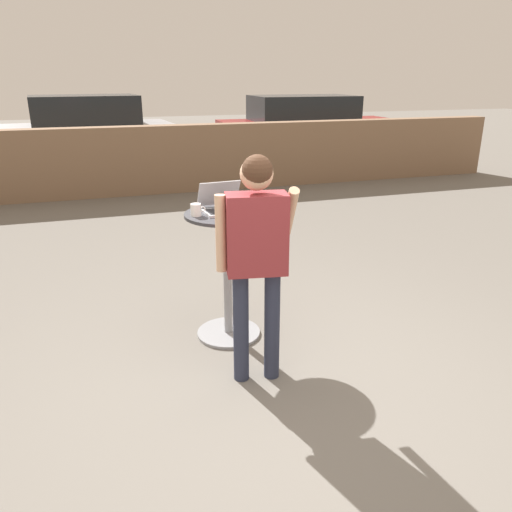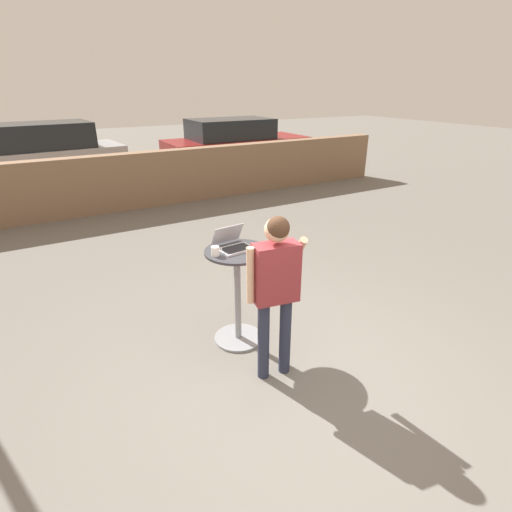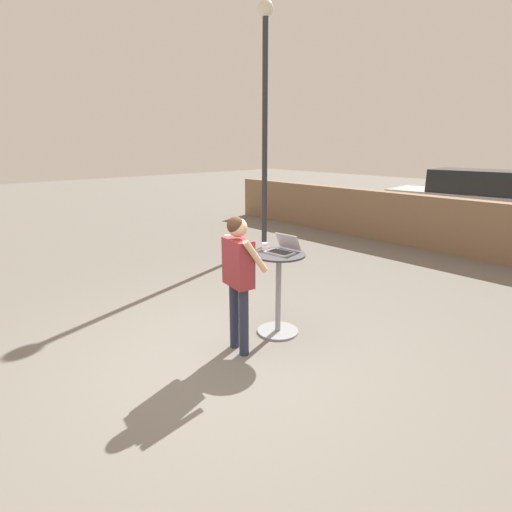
{
  "view_description": "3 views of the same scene",
  "coord_description": "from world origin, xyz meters",
  "px_view_note": "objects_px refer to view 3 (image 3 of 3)",
  "views": [
    {
      "loc": [
        -1.0,
        -2.68,
        2.08
      ],
      "look_at": [
        -0.04,
        0.37,
        0.91
      ],
      "focal_mm": 35.0,
      "sensor_mm": 36.0,
      "label": 1
    },
    {
      "loc": [
        -1.77,
        -2.33,
        2.61
      ],
      "look_at": [
        -0.16,
        0.46,
        1.21
      ],
      "focal_mm": 28.0,
      "sensor_mm": 36.0,
      "label": 2
    },
    {
      "loc": [
        3.23,
        -2.43,
        2.38
      ],
      "look_at": [
        0.06,
        0.46,
        1.16
      ],
      "focal_mm": 28.0,
      "sensor_mm": 36.0,
      "label": 3
    }
  ],
  "objects_px": {
    "parked_car_near_street": "(470,197)",
    "street_lamp": "(265,101)",
    "standing_person": "(238,269)",
    "cafe_table": "(278,287)",
    "coffee_mug": "(265,246)",
    "laptop": "(283,248)"
  },
  "relations": [
    {
      "from": "laptop",
      "to": "coffee_mug",
      "type": "relative_size",
      "value": 3.21
    },
    {
      "from": "laptop",
      "to": "coffee_mug",
      "type": "bearing_deg",
      "value": -160.0
    },
    {
      "from": "coffee_mug",
      "to": "street_lamp",
      "type": "relative_size",
      "value": 0.02
    },
    {
      "from": "standing_person",
      "to": "coffee_mug",
      "type": "bearing_deg",
      "value": 111.92
    },
    {
      "from": "laptop",
      "to": "coffee_mug",
      "type": "xyz_separation_m",
      "value": [
        -0.23,
        -0.08,
        -0.0
      ]
    },
    {
      "from": "cafe_table",
      "to": "parked_car_near_street",
      "type": "height_order",
      "value": "parked_car_near_street"
    },
    {
      "from": "cafe_table",
      "to": "parked_car_near_street",
      "type": "distance_m",
      "value": 9.55
    },
    {
      "from": "cafe_table",
      "to": "standing_person",
      "type": "bearing_deg",
      "value": -87.41
    },
    {
      "from": "standing_person",
      "to": "parked_car_near_street",
      "type": "xyz_separation_m",
      "value": [
        -1.27,
        10.15,
        -0.19
      ]
    },
    {
      "from": "standing_person",
      "to": "parked_car_near_street",
      "type": "relative_size",
      "value": 0.35
    },
    {
      "from": "standing_person",
      "to": "street_lamp",
      "type": "distance_m",
      "value": 5.4
    },
    {
      "from": "cafe_table",
      "to": "standing_person",
      "type": "distance_m",
      "value": 0.79
    },
    {
      "from": "laptop",
      "to": "street_lamp",
      "type": "xyz_separation_m",
      "value": [
        -3.32,
        2.84,
        2.14
      ]
    },
    {
      "from": "cafe_table",
      "to": "laptop",
      "type": "height_order",
      "value": "laptop"
    },
    {
      "from": "coffee_mug",
      "to": "cafe_table",
      "type": "bearing_deg",
      "value": 2.94
    },
    {
      "from": "cafe_table",
      "to": "coffee_mug",
      "type": "bearing_deg",
      "value": -177.06
    },
    {
      "from": "laptop",
      "to": "street_lamp",
      "type": "relative_size",
      "value": 0.07
    },
    {
      "from": "parked_car_near_street",
      "to": "street_lamp",
      "type": "relative_size",
      "value": 0.89
    },
    {
      "from": "cafe_table",
      "to": "parked_car_near_street",
      "type": "xyz_separation_m",
      "value": [
        -1.24,
        9.47,
        0.21
      ]
    },
    {
      "from": "parked_car_near_street",
      "to": "cafe_table",
      "type": "bearing_deg",
      "value": -82.55
    },
    {
      "from": "coffee_mug",
      "to": "parked_car_near_street",
      "type": "xyz_separation_m",
      "value": [
        -1.0,
        9.48,
        -0.28
      ]
    },
    {
      "from": "laptop",
      "to": "standing_person",
      "type": "height_order",
      "value": "standing_person"
    }
  ]
}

